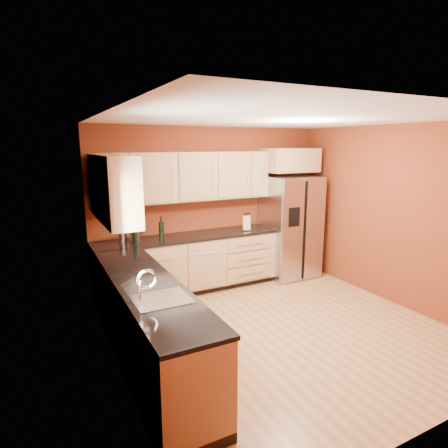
{
  "coord_description": "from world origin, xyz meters",
  "views": [
    {
      "loc": [
        -2.65,
        -3.6,
        2.3
      ],
      "look_at": [
        -0.33,
        0.9,
        1.23
      ],
      "focal_mm": 30.0,
      "sensor_mm": 36.0,
      "label": 1
    }
  ],
  "objects": [
    {
      "name": "wall_back",
      "position": [
        0.0,
        2.0,
        1.3
      ],
      "size": [
        4.0,
        0.04,
        2.6
      ],
      "primitive_type": "cube",
      "color": "maroon",
      "rests_on": "floor"
    },
    {
      "name": "upper_cabinets_back",
      "position": [
        -0.25,
        1.83,
        1.83
      ],
      "size": [
        2.3,
        0.33,
        0.75
      ],
      "primitive_type": "cube",
      "color": "#A27C4E",
      "rests_on": "wall_back"
    },
    {
      "name": "refrigerator",
      "position": [
        1.35,
        1.62,
        0.89
      ],
      "size": [
        0.9,
        0.75,
        1.78
      ],
      "primitive_type": "cube",
      "color": "#A6A6AA",
      "rests_on": "floor"
    },
    {
      "name": "upper_cabinets_left",
      "position": [
        -1.83,
        0.72,
        1.83
      ],
      "size": [
        0.33,
        1.35,
        0.75
      ],
      "primitive_type": "cube",
      "color": "#A27C4E",
      "rests_on": "wall_left"
    },
    {
      "name": "sink_faucet",
      "position": [
        -1.69,
        -0.5,
        1.07
      ],
      "size": [
        0.5,
        0.42,
        0.3
      ],
      "primitive_type": null,
      "color": "white",
      "rests_on": "countertop_left"
    },
    {
      "name": "countertop_back",
      "position": [
        -0.55,
        1.69,
        0.9
      ],
      "size": [
        2.9,
        0.62,
        0.04
      ],
      "primitive_type": "cube",
      "color": "black",
      "rests_on": "base_cabinets_back"
    },
    {
      "name": "over_fridge_cabinet",
      "position": [
        1.35,
        1.7,
        2.05
      ],
      "size": [
        0.92,
        0.6,
        0.4
      ],
      "primitive_type": "cube",
      "color": "#A27C4E",
      "rests_on": "wall_back"
    },
    {
      "name": "countertop_left",
      "position": [
        -1.69,
        0.0,
        0.9
      ],
      "size": [
        0.62,
        2.8,
        0.04
      ],
      "primitive_type": "cube",
      "color": "black",
      "rests_on": "base_cabinets_left"
    },
    {
      "name": "ceiling",
      "position": [
        0.0,
        0.0,
        2.6
      ],
      "size": [
        4.0,
        4.0,
        0.0
      ],
      "primitive_type": "plane",
      "color": "white",
      "rests_on": "wall_back"
    },
    {
      "name": "wall_right",
      "position": [
        2.0,
        0.0,
        1.3
      ],
      "size": [
        0.04,
        4.0,
        2.6
      ],
      "primitive_type": "cube",
      "color": "maroon",
      "rests_on": "floor"
    },
    {
      "name": "wine_bottle_b",
      "position": [
        -1.4,
        1.61,
        1.09
      ],
      "size": [
        0.08,
        0.08,
        0.33
      ],
      "primitive_type": null,
      "rotation": [
        0.0,
        0.0,
        -0.05
      ],
      "color": "black",
      "rests_on": "countertop_back"
    },
    {
      "name": "wall_front",
      "position": [
        0.0,
        -2.0,
        1.3
      ],
      "size": [
        4.0,
        0.04,
        2.6
      ],
      "primitive_type": "cube",
      "color": "maroon",
      "rests_on": "floor"
    },
    {
      "name": "base_cabinets_left",
      "position": [
        -1.7,
        0.0,
        0.44
      ],
      "size": [
        0.6,
        2.8,
        0.88
      ],
      "primitive_type": "cube",
      "color": "#A27C4E",
      "rests_on": "floor"
    },
    {
      "name": "wall_left",
      "position": [
        -2.0,
        0.0,
        1.3
      ],
      "size": [
        0.04,
        4.0,
        2.6
      ],
      "primitive_type": "cube",
      "color": "maroon",
      "rests_on": "floor"
    },
    {
      "name": "canister_left",
      "position": [
        -1.38,
        1.7,
        1.03
      ],
      "size": [
        0.17,
        0.17,
        0.22
      ],
      "primitive_type": "cylinder",
      "rotation": [
        0.0,
        0.0,
        0.37
      ],
      "color": "#A6A6AA",
      "rests_on": "countertop_back"
    },
    {
      "name": "knife_block",
      "position": [
        0.46,
        1.62,
        1.04
      ],
      "size": [
        0.15,
        0.15,
        0.24
      ],
      "primitive_type": "cube",
      "rotation": [
        0.0,
        0.0,
        -0.38
      ],
      "color": "tan",
      "rests_on": "countertop_back"
    },
    {
      "name": "soap_dispenser",
      "position": [
        0.48,
        1.71,
        1.02
      ],
      "size": [
        0.08,
        0.08,
        0.19
      ],
      "primitive_type": "cylinder",
      "rotation": [
        0.0,
        0.0,
        0.28
      ],
      "color": "white",
      "rests_on": "countertop_back"
    },
    {
      "name": "window",
      "position": [
        -1.98,
        -0.5,
        1.55
      ],
      "size": [
        0.03,
        0.9,
        1.0
      ],
      "primitive_type": "cube",
      "color": "white",
      "rests_on": "wall_left"
    },
    {
      "name": "floor",
      "position": [
        0.0,
        0.0,
        0.0
      ],
      "size": [
        4.0,
        4.0,
        0.0
      ],
      "primitive_type": "plane",
      "color": "#9A673B",
      "rests_on": "ground"
    },
    {
      "name": "canister_right",
      "position": [
        -1.55,
        1.74,
        1.01
      ],
      "size": [
        0.11,
        0.11,
        0.18
      ],
      "primitive_type": "cylinder",
      "rotation": [
        0.0,
        0.0,
        -0.01
      ],
      "color": "#A6A6AA",
      "rests_on": "countertop_back"
    },
    {
      "name": "wine_bottle_a",
      "position": [
        -0.97,
        1.73,
        1.09
      ],
      "size": [
        0.1,
        0.1,
        0.34
      ],
      "primitive_type": null,
      "rotation": [
        0.0,
        0.0,
        -0.3
      ],
      "color": "black",
      "rests_on": "countertop_back"
    },
    {
      "name": "corner_upper_cabinet",
      "position": [
        -1.67,
        1.67,
        1.83
      ],
      "size": [
        0.67,
        0.67,
        0.75
      ],
      "primitive_type": "cube",
      "rotation": [
        0.0,
        0.0,
        0.79
      ],
      "color": "#A27C4E",
      "rests_on": "wall_back"
    },
    {
      "name": "base_cabinets_back",
      "position": [
        -0.55,
        1.7,
        0.44
      ],
      "size": [
        2.9,
        0.6,
        0.88
      ],
      "primitive_type": "cube",
      "color": "#A27C4E",
      "rests_on": "floor"
    }
  ]
}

